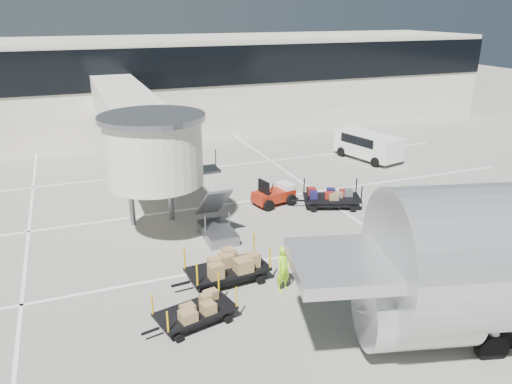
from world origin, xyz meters
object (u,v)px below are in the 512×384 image
ground_worker (284,269)px  minivan (367,144)px  box_cart_near (231,268)px  box_cart_far (195,311)px  baggage_tug (275,195)px  suitcase_cart (331,198)px

ground_worker → minivan: bearing=25.4°
box_cart_near → ground_worker: 2.22m
box_cart_near → box_cart_far: 3.08m
baggage_tug → box_cart_far: (-7.08, -9.48, -0.07)m
baggage_tug → box_cart_near: 8.77m
suitcase_cart → box_cart_near: bearing=-123.4°
baggage_tug → box_cart_far: bearing=-139.1°
suitcase_cart → minivan: bearing=66.6°
suitcase_cart → box_cart_near: 9.61m
box_cart_near → minivan: (14.86, 13.15, 0.52)m
box_cart_near → minivan: size_ratio=0.75×
baggage_tug → suitcase_cart: (2.75, -1.52, -0.03)m
suitcase_cart → ground_worker: ground_worker is taller
suitcase_cart → ground_worker: size_ratio=2.02×
box_cart_far → minivan: 22.92m
suitcase_cart → box_cart_near: (-7.75, -5.69, 0.09)m
minivan → suitcase_cart: bearing=-148.4°
suitcase_cart → baggage_tug: bearing=171.4°
box_cart_near → ground_worker: bearing=-44.3°
suitcase_cart → ground_worker: (-6.04, -7.07, 0.41)m
baggage_tug → suitcase_cart: bearing=-41.3°
baggage_tug → ground_worker: ground_worker is taller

